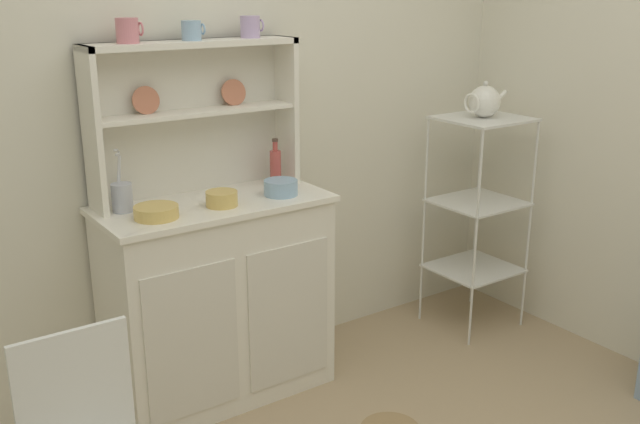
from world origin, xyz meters
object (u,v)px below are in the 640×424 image
Objects in this scene: bakers_rack at (478,197)px; bowl_mixing_large at (156,212)px; utensil_jar at (122,196)px; cup_rose_0 at (128,31)px; hutch_cabinet at (218,298)px; jam_bottle at (276,166)px; porcelain_teapot at (484,102)px; hutch_shelf_unit at (191,105)px.

bowl_mixing_large is (-1.67, 0.06, 0.20)m from bakers_rack.
bakers_rack is 1.77m from utensil_jar.
cup_rose_0 reaches higher than bowl_mixing_large.
bowl_mixing_large reaches higher than hutch_cabinet.
bowl_mixing_large is (-0.02, -0.20, -0.65)m from cup_rose_0.
jam_bottle is (-1.05, 0.22, 0.26)m from bakers_rack.
utensil_jar is at bearing 115.55° from bowl_mixing_large.
porcelain_teapot is (-0.00, -0.00, 0.48)m from bakers_rack.
bakers_rack reaches higher than bowl_mixing_large.
hutch_shelf_unit is 3.59× the size of porcelain_teapot.
jam_bottle is 0.83× the size of porcelain_teapot.
bakers_rack is (1.39, -0.13, 0.24)m from hutch_cabinet.
hutch_shelf_unit is 0.80× the size of bakers_rack.
hutch_shelf_unit is at bearing 8.69° from cup_rose_0.
porcelain_teapot reaches higher than bowl_mixing_large.
porcelain_teapot is at bearing -11.97° from hutch_shelf_unit.
cup_rose_0 is 0.62m from utensil_jar.
bowl_mixing_large is 0.68× the size of porcelain_teapot.
hutch_shelf_unit is 1.42m from porcelain_teapot.
hutch_cabinet is 0.87× the size of bakers_rack.
cup_rose_0 reaches higher than utensil_jar.
hutch_cabinet is at bearing 174.53° from porcelain_teapot.
hutch_shelf_unit is 3.62× the size of utensil_jar.
jam_bottle is at bearing 168.15° from bakers_rack.
bakers_rack is 6.53× the size of bowl_mixing_large.
bowl_mixing_large is (-0.27, -0.07, 0.44)m from hutch_cabinet.
bakers_rack is 1.68m from bowl_mixing_large.
cup_rose_0 is (-1.65, 0.26, 0.85)m from bakers_rack.
porcelain_teapot reaches higher than hutch_cabinet.
bowl_mixing_large is 1.69m from porcelain_teapot.
porcelain_teapot reaches higher than bakers_rack.
bakers_rack is at bearing -6.96° from utensil_jar.
cup_rose_0 is 1.71m from porcelain_teapot.
porcelain_teapot is (1.04, -0.22, 0.22)m from jam_bottle.
hutch_cabinet is 3.87× the size of porcelain_teapot.
utensil_jar reaches higher than hutch_cabinet.
hutch_cabinet is at bearing -25.45° from cup_rose_0.
jam_bottle is (0.35, 0.09, 0.50)m from hutch_cabinet.
utensil_jar is at bearing 173.04° from bakers_rack.
bakers_rack is 1.87m from cup_rose_0.
jam_bottle is (0.60, -0.04, -0.59)m from cup_rose_0.
cup_rose_0 reaches higher than hutch_shelf_unit.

